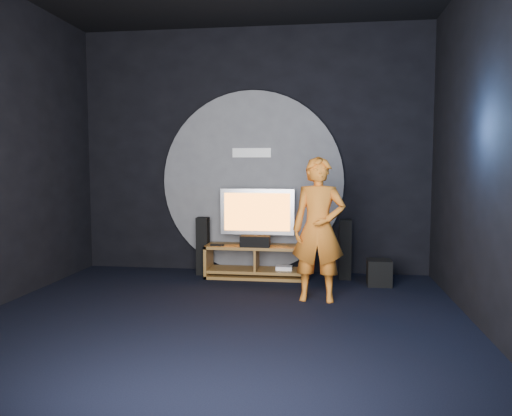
{
  "coord_description": "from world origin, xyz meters",
  "views": [
    {
      "loc": [
        1.02,
        -4.65,
        1.55
      ],
      "look_at": [
        0.24,
        1.05,
        1.05
      ],
      "focal_mm": 35.0,
      "sensor_mm": 36.0,
      "label": 1
    }
  ],
  "objects_px": {
    "player": "(319,229)",
    "media_console": "(257,264)",
    "subwoofer": "(379,273)",
    "tower_speaker_left": "(203,246)",
    "tower_speaker_right": "(345,249)",
    "tv": "(257,214)"
  },
  "relations": [
    {
      "from": "player",
      "to": "media_console",
      "type": "bearing_deg",
      "value": 131.22
    },
    {
      "from": "subwoofer",
      "to": "player",
      "type": "relative_size",
      "value": 0.2
    },
    {
      "from": "media_console",
      "to": "subwoofer",
      "type": "height_order",
      "value": "media_console"
    },
    {
      "from": "tower_speaker_left",
      "to": "player",
      "type": "height_order",
      "value": "player"
    },
    {
      "from": "tower_speaker_left",
      "to": "subwoofer",
      "type": "relative_size",
      "value": 2.44
    },
    {
      "from": "media_console",
      "to": "subwoofer",
      "type": "distance_m",
      "value": 1.63
    },
    {
      "from": "tower_speaker_right",
      "to": "tower_speaker_left",
      "type": "bearing_deg",
      "value": 179.33
    },
    {
      "from": "media_console",
      "to": "tower_speaker_right",
      "type": "distance_m",
      "value": 1.22
    },
    {
      "from": "tv",
      "to": "media_console",
      "type": "bearing_deg",
      "value": -83.97
    },
    {
      "from": "tv",
      "to": "tower_speaker_right",
      "type": "distance_m",
      "value": 1.29
    },
    {
      "from": "subwoofer",
      "to": "player",
      "type": "height_order",
      "value": "player"
    },
    {
      "from": "media_console",
      "to": "tower_speaker_right",
      "type": "height_order",
      "value": "tower_speaker_right"
    },
    {
      "from": "media_console",
      "to": "subwoofer",
      "type": "xyz_separation_m",
      "value": [
        1.62,
        -0.23,
        -0.03
      ]
    },
    {
      "from": "tower_speaker_left",
      "to": "tower_speaker_right",
      "type": "xyz_separation_m",
      "value": [
        1.98,
        -0.02,
        0.0
      ]
    },
    {
      "from": "media_console",
      "to": "player",
      "type": "relative_size",
      "value": 0.85
    },
    {
      "from": "tower_speaker_left",
      "to": "subwoofer",
      "type": "xyz_separation_m",
      "value": [
        2.41,
        -0.33,
        -0.24
      ]
    },
    {
      "from": "tower_speaker_right",
      "to": "player",
      "type": "xyz_separation_m",
      "value": [
        -0.35,
        -1.13,
        0.41
      ]
    },
    {
      "from": "tower_speaker_right",
      "to": "tv",
      "type": "bearing_deg",
      "value": -179.43
    },
    {
      "from": "media_console",
      "to": "tower_speaker_left",
      "type": "distance_m",
      "value": 0.82
    },
    {
      "from": "media_console",
      "to": "tower_speaker_left",
      "type": "xyz_separation_m",
      "value": [
        -0.79,
        0.1,
        0.21
      ]
    },
    {
      "from": "tv",
      "to": "player",
      "type": "relative_size",
      "value": 0.62
    },
    {
      "from": "tower_speaker_left",
      "to": "subwoofer",
      "type": "height_order",
      "value": "tower_speaker_left"
    }
  ]
}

